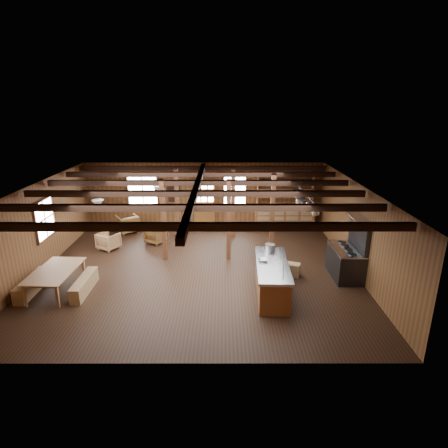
# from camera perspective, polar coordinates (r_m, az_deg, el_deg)

# --- Properties ---
(room) EXTENTS (10.04, 9.04, 2.84)m
(room) POSITION_cam_1_polar(r_m,az_deg,el_deg) (11.68, -4.13, -0.90)
(room) COLOR black
(room) RESTS_ON ground
(ceiling_joists) EXTENTS (9.80, 8.82, 0.18)m
(ceiling_joists) POSITION_cam_1_polar(r_m,az_deg,el_deg) (11.50, -4.21, 5.43)
(ceiling_joists) COLOR black
(ceiling_joists) RESTS_ON ceiling
(timber_posts) EXTENTS (3.95, 2.35, 2.80)m
(timber_posts) POSITION_cam_1_polar(r_m,az_deg,el_deg) (13.63, -1.36, 1.96)
(timber_posts) COLOR #4E2716
(timber_posts) RESTS_ON floor
(back_door) EXTENTS (1.02, 0.08, 2.15)m
(back_door) POSITION_cam_1_polar(r_m,az_deg,el_deg) (16.07, -3.02, 2.53)
(back_door) COLOR brown
(back_door) RESTS_ON floor
(window_back_left) EXTENTS (1.32, 0.06, 1.32)m
(window_back_left) POSITION_cam_1_polar(r_m,az_deg,el_deg) (16.25, -12.29, 4.93)
(window_back_left) COLOR white
(window_back_left) RESTS_ON wall_back
(window_back_right) EXTENTS (1.02, 0.06, 1.32)m
(window_back_right) POSITION_cam_1_polar(r_m,az_deg,el_deg) (15.89, 1.65, 5.05)
(window_back_right) COLOR white
(window_back_right) RESTS_ON wall_back
(window_left) EXTENTS (0.14, 1.24, 1.32)m
(window_left) POSITION_cam_1_polar(r_m,az_deg,el_deg) (13.38, -25.70, 0.69)
(window_left) COLOR white
(window_left) RESTS_ON wall_back
(notice_boards) EXTENTS (1.08, 0.03, 0.90)m
(notice_boards) POSITION_cam_1_polar(r_m,az_deg,el_deg) (16.04, -8.43, 5.12)
(notice_boards) COLOR beige
(notice_boards) RESTS_ON wall_back
(back_counter) EXTENTS (2.55, 0.60, 2.45)m
(back_counter) POSITION_cam_1_polar(r_m,az_deg,el_deg) (16.10, 9.13, 1.31)
(back_counter) COLOR brown
(back_counter) RESTS_ON floor
(pendant_lamps) EXTENTS (1.86, 2.36, 0.66)m
(pendant_lamps) POSITION_cam_1_polar(r_m,az_deg,el_deg) (12.74, -14.08, 4.22)
(pendant_lamps) COLOR #292A2C
(pendant_lamps) RESTS_ON ceiling
(pot_rack) EXTENTS (0.36, 3.00, 0.46)m
(pot_rack) POSITION_cam_1_polar(r_m,az_deg,el_deg) (11.98, 12.04, 3.52)
(pot_rack) COLOR #292A2C
(pot_rack) RESTS_ON ceiling
(kitchen_island) EXTENTS (0.98, 2.53, 1.20)m
(kitchen_island) POSITION_cam_1_polar(r_m,az_deg,el_deg) (10.69, 7.31, -8.24)
(kitchen_island) COLOR brown
(kitchen_island) RESTS_ON floor
(step_stool) EXTENTS (0.54, 0.45, 0.41)m
(step_stool) POSITION_cam_1_polar(r_m,az_deg,el_deg) (11.96, 10.48, -6.87)
(step_stool) COLOR #8B613F
(step_stool) RESTS_ON floor
(commercial_range) EXTENTS (0.82, 1.60, 1.97)m
(commercial_range) POSITION_cam_1_polar(r_m,az_deg,el_deg) (12.17, 18.29, -4.84)
(commercial_range) COLOR #292A2C
(commercial_range) RESTS_ON floor
(dining_table) EXTENTS (1.15, 1.96, 0.67)m
(dining_table) POSITION_cam_1_polar(r_m,az_deg,el_deg) (11.77, -23.99, -7.95)
(dining_table) COLOR #946843
(dining_table) RESTS_ON floor
(bench_wall) EXTENTS (0.31, 1.63, 0.45)m
(bench_wall) POSITION_cam_1_polar(r_m,az_deg,el_deg) (12.14, -27.20, -8.22)
(bench_wall) COLOR #8B613F
(bench_wall) RESTS_ON floor
(bench_aisle) EXTENTS (0.30, 1.58, 0.43)m
(bench_aisle) POSITION_cam_1_polar(r_m,az_deg,el_deg) (11.54, -20.50, -8.68)
(bench_aisle) COLOR #8B613F
(bench_aisle) RESTS_ON floor
(armchair_a) EXTENTS (1.08, 1.09, 0.73)m
(armchair_a) POSITION_cam_1_polar(r_m,az_deg,el_deg) (16.06, -14.48, 0.02)
(armchair_a) COLOR brown
(armchair_a) RESTS_ON floor
(armchair_b) EXTENTS (0.95, 0.96, 0.64)m
(armchair_b) POSITION_cam_1_polar(r_m,az_deg,el_deg) (14.66, -10.29, -1.61)
(armchair_b) COLOR brown
(armchair_b) RESTS_ON floor
(armchair_c) EXTENTS (0.92, 0.93, 0.63)m
(armchair_c) POSITION_cam_1_polar(r_m,az_deg,el_deg) (14.45, -17.19, -2.47)
(armchair_c) COLOR #9B7046
(armchair_c) RESTS_ON floor
(counter_pot) EXTENTS (0.30, 0.30, 0.18)m
(counter_pot) POSITION_cam_1_polar(r_m,az_deg,el_deg) (11.38, 7.04, -3.50)
(counter_pot) COLOR silver
(counter_pot) RESTS_ON kitchen_island
(bowl) EXTENTS (0.28, 0.28, 0.06)m
(bowl) POSITION_cam_1_polar(r_m,az_deg,el_deg) (10.59, 5.95, -5.49)
(bowl) COLOR silver
(bowl) RESTS_ON kitchen_island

